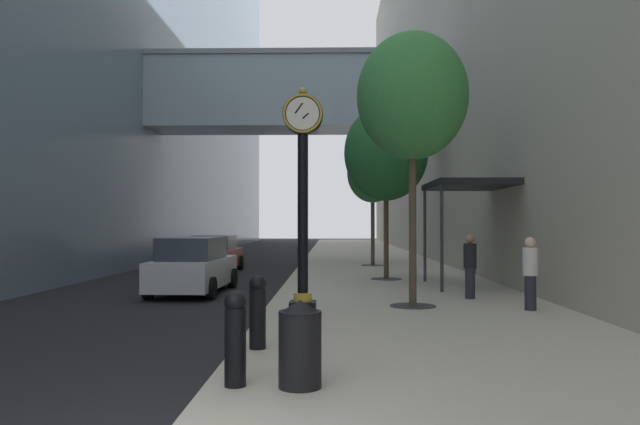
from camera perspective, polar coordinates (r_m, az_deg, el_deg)
The scene contains 15 objects.
ground_plane at distance 32.10m, azimuth -1.68°, elevation -4.84°, with size 110.00×110.00×0.00m, color black.
sidewalk_right at distance 35.10m, azimuth 4.35°, elevation -4.40°, with size 7.07×80.00×0.14m, color #BCB29E.
building_block_right at distance 38.19m, azimuth 16.98°, elevation 16.64°, with size 9.00×80.00×27.39m.
street_clock at distance 12.74m, azimuth -1.62°, elevation 2.04°, with size 0.84×0.55×4.84m.
bollard_nearest at distance 7.60m, azimuth -7.95°, elevation -11.41°, with size 0.28×0.28×1.16m.
bollard_second at distance 9.76m, azimuth -5.87°, elevation -9.11°, with size 0.28×0.28×1.16m.
street_tree_near at distance 15.01m, azimuth 8.65°, elevation 10.67°, with size 2.67×2.67×6.58m.
street_tree_mid_near at distance 21.92m, azimuth 6.21°, elevation 5.56°, with size 2.99×2.99×6.23m.
street_tree_mid_far at distance 28.96m, azimuth 4.96°, elevation 3.63°, with size 2.42×2.42×5.76m.
trash_bin at distance 7.49m, azimuth -1.89°, elevation -12.11°, with size 0.53×0.53×1.05m.
pedestrian_walking at distance 16.54m, azimuth 13.90°, elevation -4.77°, with size 0.46×0.52×1.70m.
pedestrian_by_clock at distance 14.73m, azimuth 19.13°, elevation -5.24°, with size 0.35×0.35×1.67m.
storefront_awning at distance 19.72m, azimuth 13.60°, elevation 2.37°, with size 2.40×3.60×3.30m.
car_silver_near at distance 18.87m, azimuth -11.78°, elevation -4.95°, with size 2.08×4.72×1.70m.
car_red_mid at distance 26.96m, azimuth -9.82°, elevation -3.87°, with size 2.03×4.07×1.61m.
Camera 1 is at (1.57, -4.99, 2.11)m, focal length 34.11 mm.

